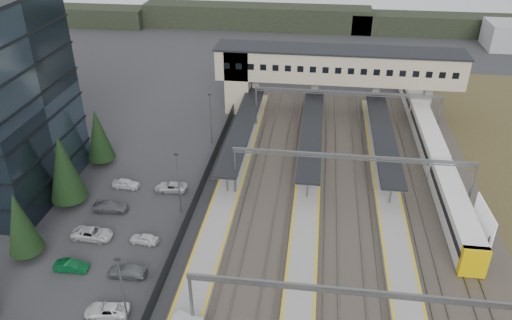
# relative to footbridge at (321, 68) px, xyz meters

# --- Properties ---
(ground) EXTENTS (220.00, 220.00, 0.00)m
(ground) POSITION_rel_footbridge_xyz_m (-7.70, -42.00, -7.93)
(ground) COLOR #2B2B2D
(ground) RESTS_ON ground
(car_park) EXTENTS (10.47, 44.35, 1.28)m
(car_park) POSITION_rel_footbridge_xyz_m (-21.75, -47.60, -7.33)
(car_park) COLOR silver
(car_park) RESTS_ON ground
(lampposts) EXTENTS (0.50, 53.25, 8.07)m
(lampposts) POSITION_rel_footbridge_xyz_m (-15.70, -40.75, -3.60)
(lampposts) COLOR slate
(lampposts) RESTS_ON ground
(fence) EXTENTS (0.08, 90.00, 2.00)m
(fence) POSITION_rel_footbridge_xyz_m (-14.20, -37.00, -6.93)
(fence) COLOR #26282B
(fence) RESTS_ON ground
(rail_corridor) EXTENTS (34.00, 90.00, 0.92)m
(rail_corridor) POSITION_rel_footbridge_xyz_m (1.63, -37.00, -7.64)
(rail_corridor) COLOR #3A372D
(rail_corridor) RESTS_ON ground
(canopies) EXTENTS (23.10, 30.00, 3.28)m
(canopies) POSITION_rel_footbridge_xyz_m (-0.70, -15.00, -4.01)
(canopies) COLOR black
(canopies) RESTS_ON ground
(footbridge) EXTENTS (40.40, 6.40, 11.20)m
(footbridge) POSITION_rel_footbridge_xyz_m (0.00, 0.00, 0.00)
(footbridge) COLOR tan
(footbridge) RESTS_ON ground
(gantries) EXTENTS (28.40, 62.28, 7.17)m
(gantries) POSITION_rel_footbridge_xyz_m (4.30, -39.00, -1.93)
(gantries) COLOR slate
(gantries) RESTS_ON ground
(train) EXTENTS (2.68, 55.95, 3.37)m
(train) POSITION_rel_footbridge_xyz_m (16.30, -11.79, -6.01)
(train) COLOR white
(train) RESTS_ON ground
(billboard) EXTENTS (0.48, 5.95, 5.05)m
(billboard) POSITION_rel_footbridge_xyz_m (18.34, -33.80, -4.54)
(billboard) COLOR slate
(billboard) RESTS_ON ground
(treeline_far) EXTENTS (170.00, 19.00, 7.00)m
(treeline_far) POSITION_rel_footbridge_xyz_m (16.11, 50.28, -4.98)
(treeline_far) COLOR black
(treeline_far) RESTS_ON ground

